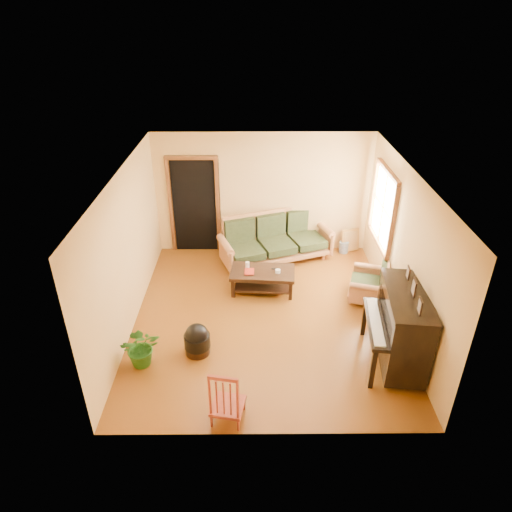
{
  "coord_description": "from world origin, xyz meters",
  "views": [
    {
      "loc": [
        -0.2,
        -6.47,
        4.86
      ],
      "look_at": [
        -0.16,
        0.2,
        1.1
      ],
      "focal_mm": 32.0,
      "sensor_mm": 36.0,
      "label": 1
    }
  ],
  "objects_px": {
    "armchair": "(368,280)",
    "footstool": "(197,342)",
    "ceramic_crock": "(344,247)",
    "potted_plant": "(142,347)",
    "sofa": "(276,240)",
    "red_chair": "(227,393)",
    "coffee_table": "(263,281)",
    "piano": "(402,329)"
  },
  "relations": [
    {
      "from": "piano",
      "to": "potted_plant",
      "type": "xyz_separation_m",
      "value": [
        -3.88,
        -0.03,
        -0.3
      ]
    },
    {
      "from": "footstool",
      "to": "red_chair",
      "type": "relative_size",
      "value": 0.46
    },
    {
      "from": "red_chair",
      "to": "potted_plant",
      "type": "distance_m",
      "value": 1.71
    },
    {
      "from": "piano",
      "to": "footstool",
      "type": "bearing_deg",
      "value": -177.41
    },
    {
      "from": "coffee_table",
      "to": "ceramic_crock",
      "type": "height_order",
      "value": "coffee_table"
    },
    {
      "from": "armchair",
      "to": "potted_plant",
      "type": "height_order",
      "value": "armchair"
    },
    {
      "from": "footstool",
      "to": "sofa",
      "type": "bearing_deg",
      "value": 64.94
    },
    {
      "from": "piano",
      "to": "ceramic_crock",
      "type": "xyz_separation_m",
      "value": [
        -0.22,
        3.46,
        -0.49
      ]
    },
    {
      "from": "piano",
      "to": "red_chair",
      "type": "height_order",
      "value": "piano"
    },
    {
      "from": "coffee_table",
      "to": "piano",
      "type": "height_order",
      "value": "piano"
    },
    {
      "from": "sofa",
      "to": "red_chair",
      "type": "xyz_separation_m",
      "value": [
        -0.82,
        -4.2,
        -0.05
      ]
    },
    {
      "from": "piano",
      "to": "coffee_table",
      "type": "bearing_deg",
      "value": 142.48
    },
    {
      "from": "footstool",
      "to": "red_chair",
      "type": "distance_m",
      "value": 1.42
    },
    {
      "from": "red_chair",
      "to": "potted_plant",
      "type": "bearing_deg",
      "value": 152.98
    },
    {
      "from": "coffee_table",
      "to": "footstool",
      "type": "bearing_deg",
      "value": -121.03
    },
    {
      "from": "coffee_table",
      "to": "armchair",
      "type": "xyz_separation_m",
      "value": [
        1.92,
        -0.27,
        0.17
      ]
    },
    {
      "from": "coffee_table",
      "to": "footstool",
      "type": "xyz_separation_m",
      "value": [
        -1.05,
        -1.75,
        -0.02
      ]
    },
    {
      "from": "armchair",
      "to": "potted_plant",
      "type": "distance_m",
      "value": 4.15
    },
    {
      "from": "coffee_table",
      "to": "ceramic_crock",
      "type": "bearing_deg",
      "value": 39.67
    },
    {
      "from": "sofa",
      "to": "red_chair",
      "type": "height_order",
      "value": "sofa"
    },
    {
      "from": "potted_plant",
      "to": "piano",
      "type": "bearing_deg",
      "value": 0.38
    },
    {
      "from": "potted_plant",
      "to": "armchair",
      "type": "bearing_deg",
      "value": 24.51
    },
    {
      "from": "potted_plant",
      "to": "red_chair",
      "type": "bearing_deg",
      "value": -38.13
    },
    {
      "from": "red_chair",
      "to": "ceramic_crock",
      "type": "height_order",
      "value": "red_chair"
    },
    {
      "from": "coffee_table",
      "to": "footstool",
      "type": "distance_m",
      "value": 2.04
    },
    {
      "from": "footstool",
      "to": "red_chair",
      "type": "height_order",
      "value": "red_chair"
    },
    {
      "from": "ceramic_crock",
      "to": "potted_plant",
      "type": "relative_size",
      "value": 0.39
    },
    {
      "from": "sofa",
      "to": "armchair",
      "type": "xyz_separation_m",
      "value": [
        1.61,
        -1.43,
        -0.1
      ]
    },
    {
      "from": "ceramic_crock",
      "to": "armchair",
      "type": "bearing_deg",
      "value": -86.43
    },
    {
      "from": "ceramic_crock",
      "to": "red_chair",
      "type": "bearing_deg",
      "value": -117.07
    },
    {
      "from": "ceramic_crock",
      "to": "footstool",
      "type": "bearing_deg",
      "value": -131.37
    },
    {
      "from": "coffee_table",
      "to": "red_chair",
      "type": "bearing_deg",
      "value": -99.58
    },
    {
      "from": "red_chair",
      "to": "potted_plant",
      "type": "height_order",
      "value": "red_chair"
    },
    {
      "from": "coffee_table",
      "to": "potted_plant",
      "type": "xyz_separation_m",
      "value": [
        -1.85,
        -1.99,
        0.1
      ]
    },
    {
      "from": "sofa",
      "to": "piano",
      "type": "relative_size",
      "value": 1.65
    },
    {
      "from": "coffee_table",
      "to": "armchair",
      "type": "distance_m",
      "value": 1.95
    },
    {
      "from": "coffee_table",
      "to": "red_chair",
      "type": "distance_m",
      "value": 3.09
    },
    {
      "from": "sofa",
      "to": "potted_plant",
      "type": "relative_size",
      "value": 3.58
    },
    {
      "from": "armchair",
      "to": "ceramic_crock",
      "type": "distance_m",
      "value": 1.79
    },
    {
      "from": "sofa",
      "to": "ceramic_crock",
      "type": "relative_size",
      "value": 9.23
    },
    {
      "from": "armchair",
      "to": "footstool",
      "type": "bearing_deg",
      "value": -136.95
    },
    {
      "from": "sofa",
      "to": "red_chair",
      "type": "relative_size",
      "value": 2.59
    }
  ]
}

